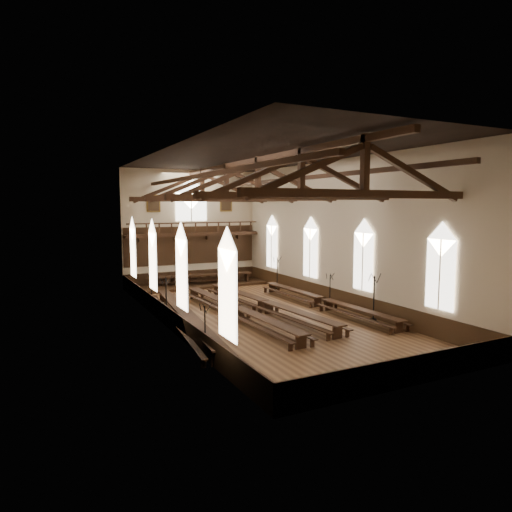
{
  "coord_description": "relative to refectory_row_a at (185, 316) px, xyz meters",
  "views": [
    {
      "loc": [
        -12.84,
        -25.38,
        6.9
      ],
      "look_at": [
        0.62,
        1.5,
        3.58
      ],
      "focal_mm": 32.0,
      "sensor_mm": 36.0,
      "label": 1
    }
  ],
  "objects": [
    {
      "name": "ground",
      "position": [
        4.99,
        0.52,
        -0.58
      ],
      "size": [
        26.0,
        26.0,
        0.0
      ],
      "primitive_type": "plane",
      "color": "brown",
      "rests_on": "ground"
    },
    {
      "name": "room_walls",
      "position": [
        4.99,
        0.52,
        5.88
      ],
      "size": [
        26.0,
        26.0,
        26.0
      ],
      "color": "#BAA58D",
      "rests_on": "ground"
    },
    {
      "name": "wainscot_band",
      "position": [
        4.99,
        0.52,
        0.02
      ],
      "size": [
        12.0,
        26.0,
        1.2
      ],
      "color": "#352010",
      "rests_on": "ground"
    },
    {
      "name": "side_windows",
      "position": [
        4.99,
        0.52,
        3.16
      ],
      "size": [
        11.85,
        19.8,
        4.5
      ],
      "color": "white",
      "rests_on": "room_walls"
    },
    {
      "name": "end_window",
      "position": [
        4.99,
        13.41,
        6.64
      ],
      "size": [
        2.8,
        0.12,
        3.8
      ],
      "color": "white",
      "rests_on": "room_walls"
    },
    {
      "name": "minstrels_gallery",
      "position": [
        4.99,
        13.18,
        3.32
      ],
      "size": [
        11.8,
        1.24,
        3.7
      ],
      "color": "#331D10",
      "rests_on": "room_walls"
    },
    {
      "name": "portraits",
      "position": [
        4.99,
        13.41,
        6.52
      ],
      "size": [
        7.75,
        0.09,
        1.45
      ],
      "color": "brown",
      "rests_on": "room_walls"
    },
    {
      "name": "roof_trusses",
      "position": [
        4.99,
        0.52,
        7.63
      ],
      "size": [
        11.7,
        25.7,
        2.8
      ],
      "color": "#331D10",
      "rests_on": "room_walls"
    },
    {
      "name": "refectory_row_a",
      "position": [
        0.0,
        0.0,
        0.0
      ],
      "size": [
        2.39,
        14.98,
        0.8
      ],
      "color": "#331D10",
      "rests_on": "ground"
    },
    {
      "name": "refectory_row_b",
      "position": [
        3.37,
        0.3,
        -0.02
      ],
      "size": [
        1.9,
        14.69,
        0.77
      ],
      "color": "#331D10",
      "rests_on": "ground"
    },
    {
      "name": "refectory_row_c",
      "position": [
        5.71,
        0.9,
        -0.01
      ],
      "size": [
        2.17,
        14.8,
        0.78
      ],
      "color": "#331D10",
      "rests_on": "ground"
    },
    {
      "name": "refectory_row_d",
      "position": [
        9.73,
        0.1,
        -0.05
      ],
      "size": [
        1.71,
        14.28,
        0.73
      ],
      "color": "#331D10",
      "rests_on": "ground"
    },
    {
      "name": "dais",
      "position": [
        5.33,
        11.92,
        -0.48
      ],
      "size": [
        11.4,
        3.15,
        0.21
      ],
      "primitive_type": "cube",
      "color": "#352010",
      "rests_on": "ground"
    },
    {
      "name": "high_table",
      "position": [
        5.33,
        11.92,
        0.32
      ],
      "size": [
        8.84,
        2.03,
        0.82
      ],
      "color": "#331D10",
      "rests_on": "dais"
    },
    {
      "name": "high_chairs",
      "position": [
        5.33,
        12.77,
        0.21
      ],
      "size": [
        6.82,
        0.52,
        1.06
      ],
      "color": "#331D10",
      "rests_on": "dais"
    },
    {
      "name": "candelabrum_left_near",
      "position": [
        -0.56,
        -4.9,
        0.12
      ],
      "size": [
        0.66,
        0.71,
        2.33
      ],
      "color": "black",
      "rests_on": "ground"
    },
    {
      "name": "candelabrum_left_mid",
      "position": [
        -0.56,
        1.85,
        0.23
      ],
      "size": [
        0.81,
        0.76,
        2.68
      ],
      "color": "black",
      "rests_on": "ground"
    },
    {
      "name": "candelabrum_left_far",
      "position": [
        -0.56,
        5.49,
        0.14
      ],
      "size": [
        0.69,
        0.71,
        2.36
      ],
      "color": "black",
      "rests_on": "ground"
    },
    {
      "name": "candelabrum_right_near",
      "position": [
        10.54,
        -3.96,
        0.3
      ],
      "size": [
        0.85,
        0.87,
        2.89
      ],
      "color": "black",
      "rests_on": "ground"
    },
    {
      "name": "candelabrum_right_mid",
      "position": [
        10.54,
        0.49,
        0.12
      ],
      "size": [
        0.69,
        0.68,
        2.31
      ],
      "color": "black",
      "rests_on": "ground"
    },
    {
      "name": "candelabrum_right_far",
      "position": [
        10.54,
        7.93,
        0.24
      ],
      "size": [
        0.79,
        0.8,
        2.7
      ],
      "color": "black",
      "rests_on": "ground"
    }
  ]
}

